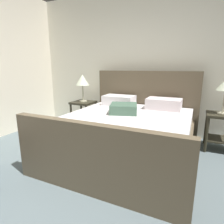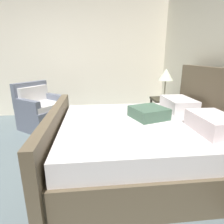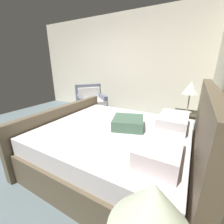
{
  "view_description": "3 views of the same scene",
  "coord_description": "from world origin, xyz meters",
  "px_view_note": "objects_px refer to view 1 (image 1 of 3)",
  "views": [
    {
      "loc": [
        0.96,
        -1.05,
        1.3
      ],
      "look_at": [
        -0.22,
        1.52,
        0.63
      ],
      "focal_mm": 29.98,
      "sensor_mm": 36.0,
      "label": 1
    },
    {
      "loc": [
        2.16,
        0.88,
        1.38
      ],
      "look_at": [
        -0.23,
        1.13,
        0.66
      ],
      "focal_mm": 29.88,
      "sensor_mm": 36.0,
      "label": 2
    },
    {
      "loc": [
        1.67,
        2.3,
        1.46
      ],
      "look_at": [
        0.11,
        1.42,
        0.86
      ],
      "focal_mm": 23.51,
      "sensor_mm": 36.0,
      "label": 3
    }
  ],
  "objects_px": {
    "bed": "(128,132)",
    "table_lamp_left": "(82,81)",
    "nightstand_right": "(220,126)",
    "nightstand_left": "(84,111)"
  },
  "relations": [
    {
      "from": "nightstand_right",
      "to": "nightstand_left",
      "type": "bearing_deg",
      "value": 179.89
    },
    {
      "from": "bed",
      "to": "nightstand_left",
      "type": "distance_m",
      "value": 1.49
    },
    {
      "from": "nightstand_right",
      "to": "table_lamp_left",
      "type": "height_order",
      "value": "table_lamp_left"
    },
    {
      "from": "bed",
      "to": "table_lamp_left",
      "type": "xyz_separation_m",
      "value": [
        -1.29,
        0.76,
        0.69
      ]
    },
    {
      "from": "nightstand_right",
      "to": "table_lamp_left",
      "type": "xyz_separation_m",
      "value": [
        -2.57,
        0.01,
        0.64
      ]
    },
    {
      "from": "nightstand_left",
      "to": "table_lamp_left",
      "type": "relative_size",
      "value": 1.06
    },
    {
      "from": "bed",
      "to": "nightstand_right",
      "type": "distance_m",
      "value": 1.49
    },
    {
      "from": "nightstand_right",
      "to": "nightstand_left",
      "type": "height_order",
      "value": "same"
    },
    {
      "from": "table_lamp_left",
      "to": "nightstand_right",
      "type": "bearing_deg",
      "value": -0.11
    },
    {
      "from": "nightstand_left",
      "to": "bed",
      "type": "bearing_deg",
      "value": -30.47
    }
  ]
}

